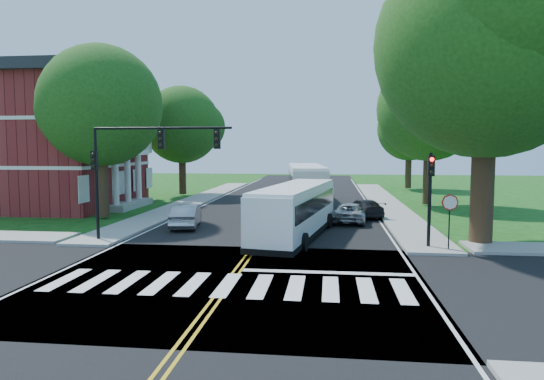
# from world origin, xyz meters

# --- Properties ---
(ground) EXTENTS (140.00, 140.00, 0.00)m
(ground) POSITION_xyz_m (0.00, 0.00, 0.00)
(ground) COLOR #0F3F0F
(ground) RESTS_ON ground
(road) EXTENTS (14.00, 96.00, 0.01)m
(road) POSITION_xyz_m (0.00, 18.00, 0.01)
(road) COLOR black
(road) RESTS_ON ground
(cross_road) EXTENTS (60.00, 12.00, 0.01)m
(cross_road) POSITION_xyz_m (0.00, 0.00, 0.01)
(cross_road) COLOR black
(cross_road) RESTS_ON ground
(center_line) EXTENTS (0.36, 70.00, 0.01)m
(center_line) POSITION_xyz_m (0.00, 22.00, 0.01)
(center_line) COLOR gold
(center_line) RESTS_ON road
(edge_line_w) EXTENTS (0.12, 70.00, 0.01)m
(edge_line_w) POSITION_xyz_m (-6.80, 22.00, 0.01)
(edge_line_w) COLOR silver
(edge_line_w) RESTS_ON road
(edge_line_e) EXTENTS (0.12, 70.00, 0.01)m
(edge_line_e) POSITION_xyz_m (6.80, 22.00, 0.01)
(edge_line_e) COLOR silver
(edge_line_e) RESTS_ON road
(crosswalk) EXTENTS (12.60, 3.00, 0.01)m
(crosswalk) POSITION_xyz_m (0.00, -0.50, 0.02)
(crosswalk) COLOR silver
(crosswalk) RESTS_ON road
(stop_bar) EXTENTS (6.60, 0.40, 0.01)m
(stop_bar) POSITION_xyz_m (3.50, 1.60, 0.02)
(stop_bar) COLOR silver
(stop_bar) RESTS_ON road
(sidewalk_nw) EXTENTS (2.60, 40.00, 0.15)m
(sidewalk_nw) POSITION_xyz_m (-8.30, 25.00, 0.07)
(sidewalk_nw) COLOR gray
(sidewalk_nw) RESTS_ON ground
(sidewalk_ne) EXTENTS (2.60, 40.00, 0.15)m
(sidewalk_ne) POSITION_xyz_m (8.30, 25.00, 0.07)
(sidewalk_ne) COLOR gray
(sidewalk_ne) RESTS_ON ground
(tree_ne_big) EXTENTS (10.80, 10.80, 14.91)m
(tree_ne_big) POSITION_xyz_m (11.00, 8.00, 9.62)
(tree_ne_big) COLOR #382916
(tree_ne_big) RESTS_ON ground
(tree_west_near) EXTENTS (8.00, 8.00, 11.40)m
(tree_west_near) POSITION_xyz_m (-11.50, 14.00, 7.53)
(tree_west_near) COLOR #382916
(tree_west_near) RESTS_ON ground
(tree_west_far) EXTENTS (7.60, 7.60, 10.67)m
(tree_west_far) POSITION_xyz_m (-11.00, 30.00, 7.00)
(tree_west_far) COLOR #382916
(tree_west_far) RESTS_ON ground
(tree_east_mid) EXTENTS (8.40, 8.40, 11.93)m
(tree_east_mid) POSITION_xyz_m (11.50, 24.00, 7.86)
(tree_east_mid) COLOR #382916
(tree_east_mid) RESTS_ON ground
(tree_east_far) EXTENTS (7.20, 7.20, 10.34)m
(tree_east_far) POSITION_xyz_m (12.50, 40.00, 6.86)
(tree_east_far) COLOR #382916
(tree_east_far) RESTS_ON ground
(brick_building) EXTENTS (20.00, 13.00, 10.80)m
(brick_building) POSITION_xyz_m (-21.95, 20.00, 5.42)
(brick_building) COLOR maroon
(brick_building) RESTS_ON ground
(signal_nw) EXTENTS (7.15, 0.46, 5.66)m
(signal_nw) POSITION_xyz_m (-5.86, 6.43, 4.38)
(signal_nw) COLOR black
(signal_nw) RESTS_ON ground
(signal_ne) EXTENTS (0.30, 0.46, 4.40)m
(signal_ne) POSITION_xyz_m (8.20, 6.44, 2.96)
(signal_ne) COLOR black
(signal_ne) RESTS_ON ground
(stop_sign) EXTENTS (0.76, 0.08, 2.53)m
(stop_sign) POSITION_xyz_m (9.00, 5.98, 2.03)
(stop_sign) COLOR black
(stop_sign) RESTS_ON ground
(bus_lead) EXTENTS (4.10, 11.05, 2.79)m
(bus_lead) POSITION_xyz_m (1.77, 8.70, 1.49)
(bus_lead) COLOR white
(bus_lead) RESTS_ON road
(bus_follow) EXTENTS (4.03, 12.80, 3.26)m
(bus_follow) POSITION_xyz_m (1.57, 24.45, 1.73)
(bus_follow) COLOR white
(bus_follow) RESTS_ON road
(hatchback) EXTENTS (2.15, 4.44, 1.40)m
(hatchback) POSITION_xyz_m (-4.97, 11.16, 0.71)
(hatchback) COLOR #A2A4A8
(hatchback) RESTS_ON road
(suv) EXTENTS (2.63, 4.67, 1.23)m
(suv) POSITION_xyz_m (4.91, 14.42, 0.63)
(suv) COLOR #A4A6AB
(suv) RESTS_ON road
(dark_sedan) EXTENTS (2.93, 4.53, 1.22)m
(dark_sedan) POSITION_xyz_m (5.90, 16.91, 0.62)
(dark_sedan) COLOR black
(dark_sedan) RESTS_ON road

